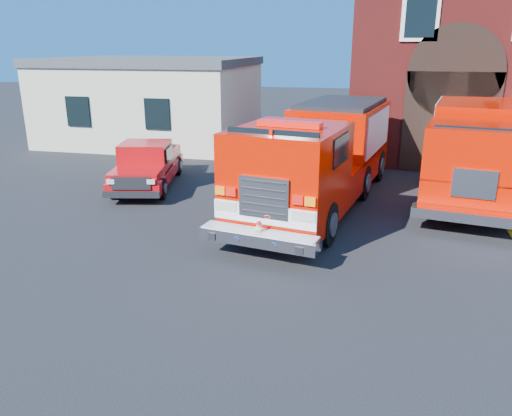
% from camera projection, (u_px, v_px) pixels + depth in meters
% --- Properties ---
extents(ground, '(100.00, 100.00, 0.00)m').
position_uv_depth(ground, '(266.00, 241.00, 13.33)').
color(ground, black).
rests_on(ground, ground).
extents(parking_stripe_mid, '(0.12, 3.00, 0.01)m').
position_uv_depth(parking_stripe_mid, '(496.00, 212.00, 15.60)').
color(parking_stripe_mid, yellow).
rests_on(parking_stripe_mid, ground).
extents(parking_stripe_far, '(0.12, 3.00, 0.01)m').
position_uv_depth(parking_stripe_far, '(478.00, 187.00, 18.38)').
color(parking_stripe_far, yellow).
rests_on(parking_stripe_far, ground).
extents(side_building, '(10.20, 8.20, 4.35)m').
position_uv_depth(side_building, '(153.00, 99.00, 26.63)').
color(side_building, beige).
rests_on(side_building, ground).
extents(fire_engine, '(4.54, 10.45, 3.12)m').
position_uv_depth(fire_engine, '(321.00, 155.00, 15.95)').
color(fire_engine, black).
rests_on(fire_engine, ground).
extents(pickup_truck, '(2.89, 5.37, 1.67)m').
position_uv_depth(pickup_truck, '(148.00, 165.00, 18.26)').
color(pickup_truck, black).
rests_on(pickup_truck, ground).
extents(secondary_truck, '(4.45, 9.82, 3.07)m').
position_uv_depth(secondary_truck, '(476.00, 145.00, 17.22)').
color(secondary_truck, black).
rests_on(secondary_truck, ground).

